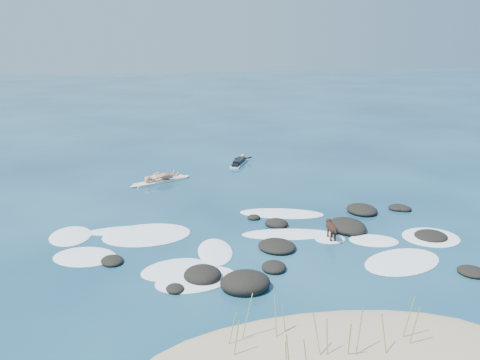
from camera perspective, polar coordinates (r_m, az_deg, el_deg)
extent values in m
plane|color=#0A2642|center=(19.67, 1.01, -5.67)|extent=(160.00, 160.00, 0.00)
cylinder|color=olive|center=(12.60, -0.85, -15.73)|extent=(0.22, 0.05, 0.89)
cylinder|color=olive|center=(12.28, 11.58, -16.58)|extent=(0.11, 0.26, 1.03)
cylinder|color=olive|center=(13.28, 17.50, -14.00)|extent=(0.24, 0.07, 1.19)
cylinder|color=olive|center=(13.10, 18.06, -14.82)|extent=(0.17, 0.10, 1.07)
cylinder|color=olive|center=(11.82, 4.94, -18.37)|extent=(0.09, 0.08, 0.81)
cylinder|color=olive|center=(12.24, 8.26, -16.25)|extent=(0.19, 0.27, 1.12)
cylinder|color=olive|center=(13.11, 4.72, -14.73)|extent=(0.09, 0.10, 0.79)
cylinder|color=olive|center=(12.29, 9.27, -16.54)|extent=(0.04, 0.12, 1.01)
cylinder|color=olive|center=(11.65, 7.07, -18.52)|extent=(0.17, 0.05, 0.97)
cylinder|color=olive|center=(11.58, 5.20, -18.38)|extent=(0.12, 0.12, 1.07)
cylinder|color=olive|center=(12.63, 15.14, -15.83)|extent=(0.11, 0.27, 1.03)
cylinder|color=olive|center=(12.82, 3.83, -14.53)|extent=(0.05, 0.19, 1.14)
cylinder|color=olive|center=(12.74, 0.77, -14.47)|extent=(0.29, 0.06, 1.21)
cylinder|color=olive|center=(12.42, 12.57, -15.82)|extent=(0.24, 0.24, 1.18)
cylinder|color=olive|center=(12.19, -0.41, -16.75)|extent=(0.16, 0.04, 0.96)
ellipsoid|color=black|center=(16.20, -4.01, -10.07)|extent=(1.18, 1.23, 0.49)
ellipsoid|color=black|center=(23.16, 16.53, -2.85)|extent=(0.89, 0.81, 0.26)
ellipsoid|color=black|center=(21.08, 1.49, -4.03)|extent=(0.57, 0.54, 0.22)
ellipsoid|color=black|center=(17.93, 23.52, -8.97)|extent=(1.12, 1.17, 0.27)
ellipsoid|color=black|center=(15.59, 0.56, -10.94)|extent=(1.50, 1.32, 0.64)
ellipsoid|color=black|center=(20.35, 11.38, -4.87)|extent=(1.43, 1.75, 0.49)
ellipsoid|color=black|center=(18.31, 3.97, -7.06)|extent=(1.68, 1.75, 0.35)
ellipsoid|color=black|center=(15.61, -6.94, -11.45)|extent=(0.63, 0.68, 0.24)
ellipsoid|color=black|center=(23.07, 17.11, -2.97)|extent=(0.77, 0.74, 0.25)
ellipsoid|color=black|center=(17.71, -13.48, -8.38)|extent=(0.83, 0.95, 0.24)
ellipsoid|color=black|center=(20.33, 19.69, -5.65)|extent=(1.26, 1.27, 0.32)
ellipsoid|color=black|center=(20.37, 3.90, -4.65)|extent=(1.13, 1.05, 0.38)
ellipsoid|color=black|center=(22.40, 12.87, -3.12)|extent=(1.29, 1.50, 0.39)
ellipsoid|color=black|center=(16.78, 3.63, -9.27)|extent=(0.97, 1.05, 0.32)
ellipsoid|color=white|center=(18.37, -16.24, -7.87)|extent=(2.56, 2.33, 0.12)
ellipsoid|color=white|center=(21.73, 4.48, -3.59)|extent=(3.65, 2.27, 0.12)
ellipsoid|color=white|center=(19.51, 14.08, -6.30)|extent=(2.04, 1.72, 0.12)
ellipsoid|color=white|center=(18.05, 16.93, -8.34)|extent=(3.35, 2.76, 0.12)
ellipsoid|color=white|center=(16.89, -6.95, -9.45)|extent=(2.55, 2.14, 0.12)
ellipsoid|color=white|center=(20.42, 19.69, -5.77)|extent=(2.18, 2.10, 0.12)
ellipsoid|color=white|center=(18.06, -2.67, -7.63)|extent=(1.37, 2.43, 0.12)
ellipsoid|color=white|center=(20.29, -17.63, -5.72)|extent=(1.52, 2.07, 0.12)
ellipsoid|color=white|center=(16.20, -4.71, -10.51)|extent=(2.88, 2.29, 0.12)
ellipsoid|color=white|center=(19.75, -9.90, -5.78)|extent=(3.32, 2.47, 0.12)
ellipsoid|color=white|center=(20.32, -12.26, -5.29)|extent=(2.78, 0.95, 0.12)
ellipsoid|color=white|center=(19.58, 5.14, -5.79)|extent=(3.53, 1.71, 0.12)
ellipsoid|color=white|center=(19.34, 9.59, -6.24)|extent=(1.10, 0.90, 0.12)
cube|color=beige|center=(26.47, -8.44, -0.11)|extent=(2.72, 1.72, 0.09)
ellipsoid|color=beige|center=(27.15, -5.93, 0.37)|extent=(0.63, 0.52, 0.10)
ellipsoid|color=beige|center=(25.84, -11.07, -0.62)|extent=(0.63, 0.52, 0.10)
imported|color=tan|center=(26.23, -8.52, 1.86)|extent=(0.67, 0.77, 1.79)
cube|color=silver|center=(29.68, -0.09, 1.76)|extent=(1.41, 2.11, 0.08)
ellipsoid|color=silver|center=(30.68, 0.43, 2.22)|extent=(0.44, 0.53, 0.08)
cube|color=black|center=(29.65, -0.09, 2.03)|extent=(0.94, 1.33, 0.21)
sphere|color=tan|center=(30.33, 0.28, 2.57)|extent=(0.30, 0.30, 0.22)
cylinder|color=black|center=(30.56, -0.14, 2.43)|extent=(0.54, 0.13, 0.24)
cylinder|color=black|center=(30.43, 0.85, 2.37)|extent=(0.41, 0.47, 0.24)
cube|color=black|center=(28.98, -0.47, 1.64)|extent=(0.54, 0.62, 0.14)
cylinder|color=black|center=(19.08, 9.76, -5.06)|extent=(0.32, 0.58, 0.27)
sphere|color=black|center=(19.31, 9.55, -4.80)|extent=(0.31, 0.31, 0.28)
sphere|color=black|center=(18.86, 9.98, -5.32)|extent=(0.28, 0.28, 0.26)
sphere|color=black|center=(19.42, 9.43, -4.37)|extent=(0.22, 0.22, 0.20)
cone|color=black|center=(19.54, 9.33, -4.29)|extent=(0.12, 0.13, 0.11)
cone|color=black|center=(19.37, 9.30, -4.16)|extent=(0.10, 0.08, 0.10)
cone|color=black|center=(19.40, 9.60, -4.14)|extent=(0.10, 0.08, 0.10)
cylinder|color=black|center=(19.34, 9.36, -5.68)|extent=(0.07, 0.07, 0.37)
cylinder|color=black|center=(19.38, 9.77, -5.65)|extent=(0.07, 0.07, 0.37)
cylinder|color=black|center=(19.00, 9.68, -6.09)|extent=(0.07, 0.07, 0.37)
cylinder|color=black|center=(19.04, 10.10, -6.06)|extent=(0.07, 0.07, 0.37)
cylinder|color=black|center=(18.73, 10.10, -5.32)|extent=(0.07, 0.27, 0.16)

